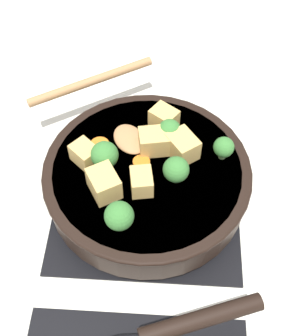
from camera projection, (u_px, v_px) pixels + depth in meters
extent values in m
plane|color=silver|center=(147.00, 197.00, 0.81)|extent=(2.40, 2.40, 0.00)
cube|color=black|center=(147.00, 196.00, 0.80)|extent=(0.31, 0.31, 0.01)
torus|color=black|center=(147.00, 191.00, 0.79)|extent=(0.24, 0.24, 0.01)
cube|color=black|center=(147.00, 191.00, 0.79)|extent=(0.01, 0.23, 0.01)
cube|color=black|center=(147.00, 191.00, 0.79)|extent=(0.23, 0.01, 0.01)
cylinder|color=black|center=(147.00, 179.00, 0.76)|extent=(0.33, 0.33, 0.06)
cylinder|color=brown|center=(147.00, 177.00, 0.76)|extent=(0.30, 0.30, 0.05)
torus|color=black|center=(147.00, 170.00, 0.74)|extent=(0.33, 0.33, 0.01)
cylinder|color=black|center=(201.00, 319.00, 0.61)|extent=(0.17, 0.08, 0.02)
ellipsoid|color=#A87A4C|center=(130.00, 139.00, 0.76)|extent=(0.08, 0.08, 0.01)
cylinder|color=#A87A4C|center=(91.00, 81.00, 0.85)|extent=(0.21, 0.14, 0.02)
cube|color=tan|center=(104.00, 184.00, 0.70)|extent=(0.06, 0.06, 0.04)
cube|color=tan|center=(85.00, 154.00, 0.73)|extent=(0.05, 0.05, 0.03)
cube|color=tan|center=(142.00, 182.00, 0.70)|extent=(0.04, 0.05, 0.03)
cube|color=tan|center=(164.00, 118.00, 0.78)|extent=(0.05, 0.05, 0.03)
cube|color=tan|center=(182.00, 146.00, 0.74)|extent=(0.06, 0.06, 0.04)
cube|color=tan|center=(154.00, 141.00, 0.75)|extent=(0.05, 0.05, 0.04)
cylinder|color=#709956|center=(169.00, 139.00, 0.77)|extent=(0.01, 0.01, 0.01)
sphere|color=#387533|center=(170.00, 131.00, 0.75)|extent=(0.04, 0.04, 0.04)
cylinder|color=#709956|center=(120.00, 224.00, 0.67)|extent=(0.01, 0.01, 0.01)
sphere|color=#387533|center=(119.00, 216.00, 0.65)|extent=(0.04, 0.04, 0.04)
cylinder|color=#709956|center=(175.00, 178.00, 0.72)|extent=(0.01, 0.01, 0.01)
sphere|color=#387533|center=(176.00, 169.00, 0.70)|extent=(0.04, 0.04, 0.04)
cylinder|color=#709956|center=(222.00, 154.00, 0.75)|extent=(0.01, 0.01, 0.01)
sphere|color=#387533|center=(224.00, 147.00, 0.73)|extent=(0.03, 0.03, 0.03)
cylinder|color=#709956|center=(106.00, 164.00, 0.73)|extent=(0.01, 0.01, 0.01)
sphere|color=#387533|center=(105.00, 155.00, 0.72)|extent=(0.04, 0.04, 0.04)
cylinder|color=orange|center=(141.00, 162.00, 0.74)|extent=(0.03, 0.03, 0.01)
cylinder|color=orange|center=(100.00, 145.00, 0.76)|extent=(0.03, 0.03, 0.01)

